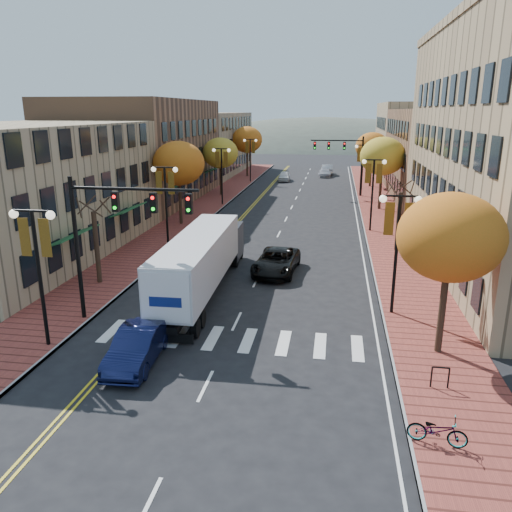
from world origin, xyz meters
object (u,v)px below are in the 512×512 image
at_px(black_suv, 276,261).
at_px(bicycle, 437,430).
at_px(semi_truck, 203,257).
at_px(navy_sedan, 137,346).

distance_m(black_suv, bicycle, 17.55).
xyz_separation_m(semi_truck, navy_sedan, (-0.57, -8.38, -1.33)).
height_order(navy_sedan, bicycle, navy_sedan).
bearing_deg(navy_sedan, bicycle, -21.45).
height_order(black_suv, bicycle, black_suv).
bearing_deg(black_suv, semi_truck, -126.65).
height_order(semi_truck, black_suv, semi_truck).
xyz_separation_m(navy_sedan, bicycle, (10.94, -3.65, -0.12)).
xyz_separation_m(semi_truck, black_suv, (3.58, 4.15, -1.33)).
height_order(navy_sedan, black_suv, black_suv).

